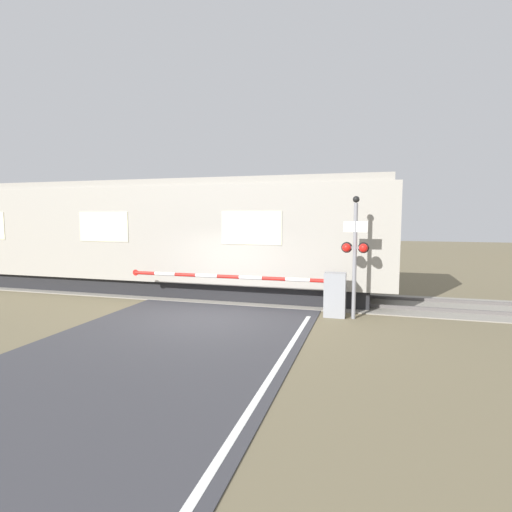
% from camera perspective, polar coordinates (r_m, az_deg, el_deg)
% --- Properties ---
extents(ground_plane, '(80.00, 80.00, 0.00)m').
position_cam_1_polar(ground_plane, '(11.39, -6.97, -8.91)').
color(ground_plane, '#6B6047').
extents(track_bed, '(36.00, 3.20, 0.13)m').
position_cam_1_polar(track_bed, '(14.47, -1.71, -5.64)').
color(track_bed, gray).
rests_on(track_bed, ground_plane).
extents(train, '(19.94, 2.76, 4.14)m').
position_cam_1_polar(train, '(16.33, -18.00, 2.78)').
color(train, black).
rests_on(train, ground_plane).
extents(crossing_barrier, '(6.87, 0.44, 1.27)m').
position_cam_1_polar(crossing_barrier, '(11.69, 8.19, -4.97)').
color(crossing_barrier, gray).
rests_on(crossing_barrier, ground_plane).
extents(signal_post, '(0.75, 0.26, 3.41)m').
position_cam_1_polar(signal_post, '(11.34, 13.95, 0.89)').
color(signal_post, gray).
rests_on(signal_post, ground_plane).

